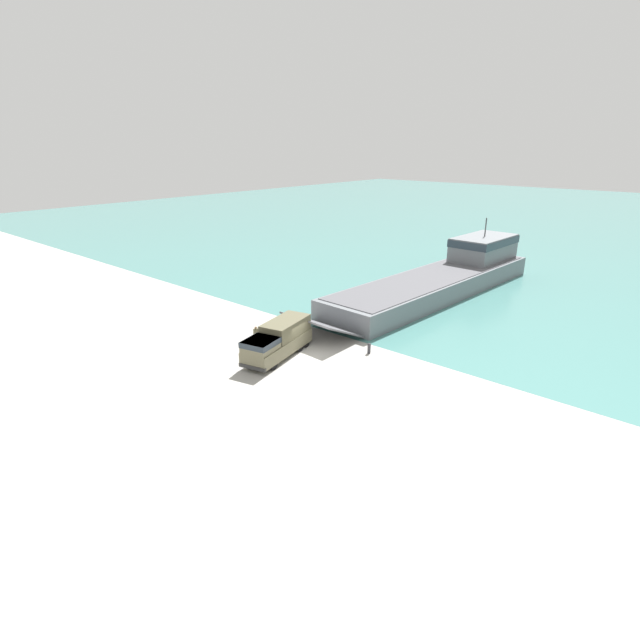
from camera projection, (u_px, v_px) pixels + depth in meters
ground_plane at (310, 355)px, 42.48m from camera, size 240.00×240.00×0.00m
water_surface at (597, 224)px, 110.41m from camera, size 240.00×180.00×0.01m
landing_craft at (447, 274)px, 60.91m from camera, size 9.20×39.19×7.82m
military_truck at (278, 340)px, 41.79m from camera, size 4.09×7.98×2.87m
soldier_on_ramp at (256, 334)px, 44.61m from camera, size 0.35×0.49×1.67m
mooring_bollard at (369, 348)px, 42.76m from camera, size 0.32×0.32×0.93m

